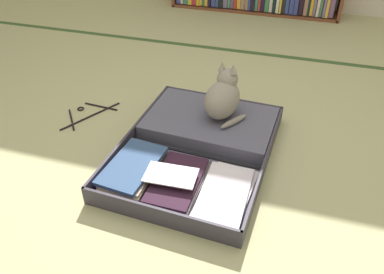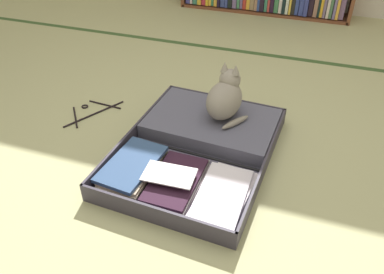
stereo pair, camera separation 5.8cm
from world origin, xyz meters
TOP-DOWN VIEW (x-y plane):
  - ground_plane at (0.00, 0.00)m, footprint 10.00×10.00m
  - tatami_border at (0.00, 1.28)m, footprint 4.80×0.05m
  - open_suitcase at (-0.03, 0.02)m, footprint 0.76×0.98m
  - black_cat at (0.04, 0.23)m, footprint 0.25×0.28m
  - clothes_hanger at (-0.75, 0.16)m, footprint 0.28×0.36m

SIDE VIEW (x-z plane):
  - ground_plane at x=0.00m, z-range 0.00..0.00m
  - tatami_border at x=0.00m, z-range 0.00..0.00m
  - clothes_hanger at x=-0.75m, z-range 0.00..0.01m
  - open_suitcase at x=-0.03m, z-range -0.01..0.09m
  - black_cat at x=0.04m, z-range 0.06..0.35m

